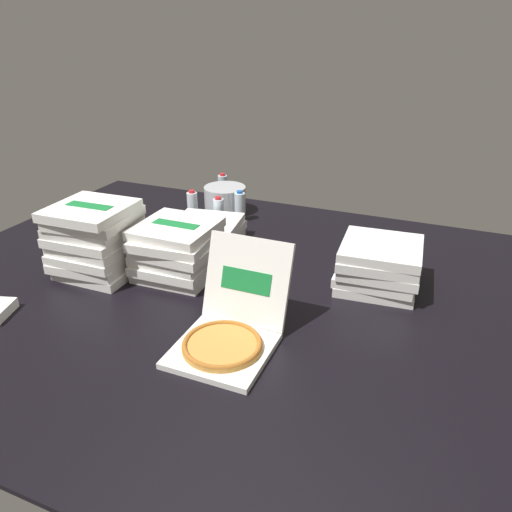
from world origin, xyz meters
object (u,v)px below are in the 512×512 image
water_bottle_3 (219,213)px  pizza_stack_left_mid (96,239)px  pizza_stack_center_near (379,265)px  water_bottle_2 (223,188)px  water_bottle_1 (193,206)px  ice_bucket (225,200)px  pizza_stack_right_far (178,250)px  pizza_stack_right_mid (207,232)px  water_bottle_0 (240,207)px  open_pizza_box (230,328)px

water_bottle_3 → pizza_stack_left_mid: bearing=-111.5°
pizza_stack_center_near → water_bottle_2: pizza_stack_center_near is taller
pizza_stack_center_near → water_bottle_1: pizza_stack_center_near is taller
ice_bucket → water_bottle_1: 0.24m
pizza_stack_right_far → ice_bucket: pizza_stack_right_far is taller
pizza_stack_left_mid → water_bottle_2: pizza_stack_left_mid is taller
pizza_stack_center_near → water_bottle_3: (-1.01, 0.36, -0.02)m
ice_bucket → water_bottle_1: (-0.12, -0.21, 0.01)m
pizza_stack_right_mid → pizza_stack_left_mid: 0.62m
water_bottle_1 → water_bottle_2: size_ratio=1.00×
ice_bucket → water_bottle_2: (-0.11, 0.20, 0.01)m
pizza_stack_left_mid → water_bottle_2: (0.10, 1.18, -0.08)m
ice_bucket → water_bottle_0: water_bottle_0 is taller
pizza_stack_right_mid → water_bottle_0: water_bottle_0 is taller
water_bottle_2 → water_bottle_3: same height
ice_bucket → pizza_stack_right_mid: bearing=-76.4°
pizza_stack_center_near → water_bottle_0: (-0.94, 0.51, -0.02)m
water_bottle_3 → pizza_stack_right_mid: bearing=-80.9°
pizza_stack_right_mid → water_bottle_3: bearing=99.1°
pizza_stack_left_mid → ice_bucket: (0.21, 0.99, -0.09)m
pizza_stack_right_far → water_bottle_0: bearing=91.5°
pizza_stack_right_far → water_bottle_3: 0.62m
water_bottle_1 → pizza_stack_left_mid: bearing=-96.3°
water_bottle_1 → pizza_stack_right_mid: bearing=-48.2°
pizza_stack_left_mid → ice_bucket: pizza_stack_left_mid is taller
pizza_stack_left_mid → ice_bucket: size_ratio=1.50×
open_pizza_box → pizza_stack_left_mid: open_pizza_box is taller
water_bottle_0 → pizza_stack_right_mid: bearing=-95.4°
pizza_stack_left_mid → ice_bucket: bearing=77.9°
open_pizza_box → ice_bucket: size_ratio=1.79×
pizza_stack_right_mid → water_bottle_2: 0.71m
pizza_stack_left_mid → water_bottle_1: pizza_stack_left_mid is taller
open_pizza_box → water_bottle_1: size_ratio=2.46×
pizza_stack_center_near → ice_bucket: bearing=150.7°
pizza_stack_center_near → pizza_stack_left_mid: size_ratio=0.99×
pizza_stack_right_mid → water_bottle_1: size_ratio=2.09×
open_pizza_box → pizza_stack_left_mid: size_ratio=1.20×
water_bottle_2 → pizza_stack_center_near: bearing=-33.9°
pizza_stack_right_far → water_bottle_1: size_ratio=2.01×
open_pizza_box → water_bottle_3: bearing=118.7°
pizza_stack_right_mid → ice_bucket: ice_bucket is taller
water_bottle_0 → water_bottle_2: bearing=131.6°
water_bottle_2 → pizza_stack_right_mid: bearing=-71.2°
ice_bucket → water_bottle_1: size_ratio=1.37×
pizza_stack_center_near → open_pizza_box: bearing=-123.4°
pizza_stack_right_far → pizza_stack_left_mid: (-0.38, -0.12, 0.04)m
pizza_stack_left_mid → water_bottle_0: bearing=67.8°
water_bottle_0 → open_pizza_box: bearing=-67.4°
pizza_stack_center_near → pizza_stack_left_mid: 1.35m
pizza_stack_right_mid → ice_bucket: size_ratio=1.52×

